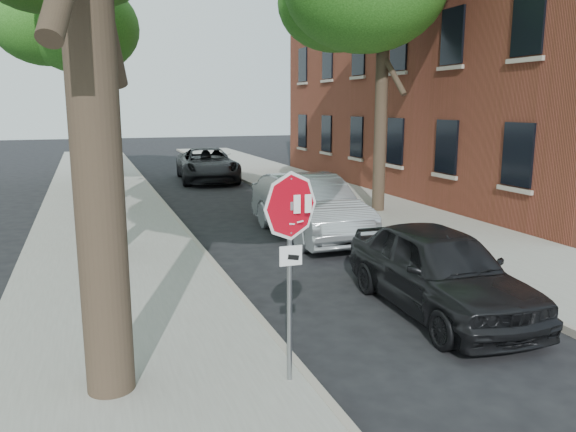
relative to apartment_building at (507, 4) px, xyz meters
name	(u,v)px	position (x,y,z in m)	size (l,w,h in m)	color
ground	(340,379)	(-14.00, -14.00, -7.65)	(120.00, 120.00, 0.00)	black
sidewalk_left	(105,217)	(-16.50, -2.00, -7.59)	(4.00, 55.00, 0.12)	gray
sidewalk_right	(351,202)	(-8.00, -2.00, -7.59)	(4.00, 55.00, 0.12)	gray
curb_left	(171,213)	(-14.45, -2.00, -7.59)	(0.12, 55.00, 0.13)	#9E9384
curb_right	(298,205)	(-10.05, -2.00, -7.59)	(0.12, 55.00, 0.13)	#9E9384
apartment_building	(507,4)	(0.00, 0.00, 0.00)	(12.20, 20.20, 15.30)	brown
stop_sign	(290,237)	(-14.70, -14.03, -5.71)	(0.76, 0.34, 2.61)	gray
tree_far	(82,19)	(-16.72, 7.11, -0.44)	(5.29, 4.91, 9.33)	black
car_a	(439,269)	(-11.40, -12.32, -6.91)	(1.75, 4.36, 1.48)	black
car_b	(309,207)	(-11.40, -6.39, -6.82)	(1.76, 5.05, 1.67)	#95999C
car_d	(207,165)	(-11.60, 6.01, -6.88)	(2.58, 5.59, 1.55)	black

